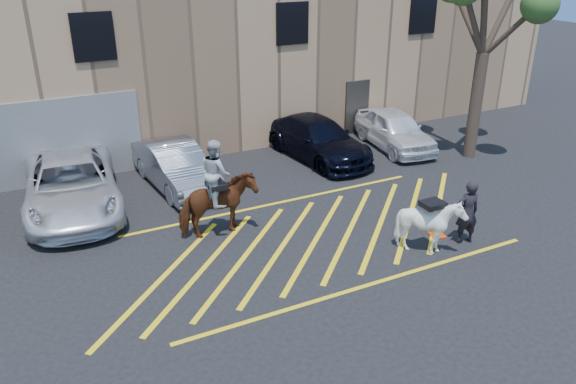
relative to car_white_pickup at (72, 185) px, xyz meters
name	(u,v)px	position (x,y,z in m)	size (l,w,h in m)	color
ground	(311,234)	(5.53, -4.55, -0.78)	(90.00, 90.00, 0.00)	black
car_white_pickup	(72,185)	(0.00, 0.00, 0.00)	(2.60, 5.64, 1.57)	silver
car_silver_sedan	(176,166)	(3.21, 0.26, -0.06)	(1.52, 4.37, 1.44)	gray
car_blue_suv	(318,139)	(8.64, 0.58, -0.06)	(2.03, 4.98, 1.45)	black
car_white_suv	(395,129)	(11.83, 0.21, -0.06)	(1.72, 4.27, 1.45)	white
handler	(467,212)	(8.93, -6.76, 0.09)	(0.64, 0.42, 1.74)	black
warehouse	(174,37)	(5.51, 7.44, 2.87)	(32.42, 10.20, 7.30)	tan
hatching_zone	(317,238)	(5.53, -4.85, -0.78)	(12.60, 5.12, 0.01)	yellow
mounted_bay	(217,198)	(3.27, -3.44, 0.31)	(2.07, 0.98, 2.71)	brown
saddled_white	(430,225)	(7.74, -6.74, -0.02)	(1.24, 1.39, 1.51)	white
traffic_cone	(439,223)	(8.55, -6.18, -0.42)	(0.47, 0.47, 0.73)	#F93A0A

